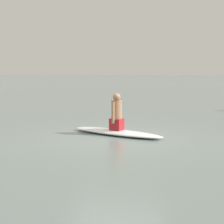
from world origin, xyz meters
The scene contains 3 objects.
ground_plane centered at (0.00, 0.00, 0.00)m, with size 400.00×400.00×0.00m, color slate.
surfboard centered at (0.07, -0.43, 0.07)m, with size 2.80×0.64×0.14m, color white.
person_paddler centered at (0.07, -0.43, 0.59)m, with size 0.41×0.43×1.00m.
Camera 1 is at (-1.84, 8.72, 1.69)m, focal length 55.93 mm.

